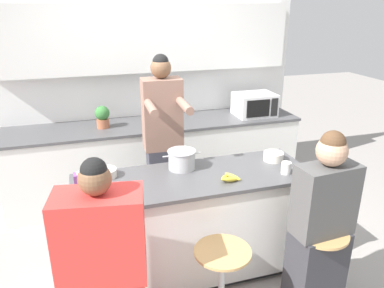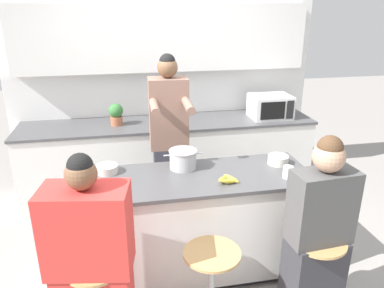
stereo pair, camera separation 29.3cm
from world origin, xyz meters
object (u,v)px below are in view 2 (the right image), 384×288
Objects in this scene: person_seated_near at (317,239)px; juice_carton at (78,179)px; banana_bunch at (227,180)px; potted_plant at (116,114)px; bar_stool_rightmost at (314,273)px; kitchen_island at (194,225)px; person_cooking at (169,150)px; coffee_cup_near at (288,172)px; cooking_pot at (183,159)px; microwave at (270,106)px; person_wrapped_blanket at (92,266)px; fruit_bowl at (107,169)px; bar_stool_center at (211,286)px.

juice_carton is (-1.62, 0.57, 0.34)m from person_seated_near.
potted_plant is (-0.82, 1.64, 0.10)m from banana_bunch.
juice_carton is at bearing 160.63° from bar_stool_rightmost.
person_seated_near is at bearing -57.51° from potted_plant.
kitchen_island is 0.77m from person_cooking.
kitchen_island is 0.89m from coffee_cup_near.
kitchen_island reaches higher than bar_stool_rightmost.
person_seated_near is 4.41× the size of cooking_pot.
cooking_pot is 0.69× the size of microwave.
person_wrapped_blanket is at bearing 179.75° from bar_stool_rightmost.
person_cooking reaches higher than juice_carton.
fruit_bowl is (-0.62, 0.03, -0.05)m from cooking_pot.
juice_carton reaches higher than bar_stool_rightmost.
bar_stool_rightmost is at bearing -40.09° from kitchen_island.
kitchen_island is 5.91× the size of cooking_pot.
microwave is at bearing 59.47° from bar_stool_center.
person_seated_near is 1.19m from cooking_pot.
person_cooking reaches higher than potted_plant.
person_wrapped_blanket is 12.83× the size of coffee_cup_near.
person_seated_near is (-0.00, 0.01, 0.29)m from bar_stool_rightmost.
kitchen_island is at bearing 4.42° from juice_carton.
person_wrapped_blanket reaches higher than banana_bunch.
potted_plant is at bearing 118.06° from person_seated_near.
person_cooking is at bearing -60.49° from potted_plant.
person_cooking is 9.54× the size of juice_carton.
person_cooking reaches higher than person_seated_near.
coffee_cup_near is at bearing 32.82° from bar_stool_center.
bar_stool_center is 5.87× the size of coffee_cup_near.
juice_carton is at bearing -135.38° from person_cooking.
coffee_cup_near is at bearing -14.71° from fruit_bowl.
person_cooking reaches higher than bar_stool_rightmost.
person_wrapped_blanket reaches higher than kitchen_island.
person_seated_near is 0.76m from banana_bunch.
cooking_pot reaches higher than coffee_cup_near.
fruit_bowl is (-0.67, 0.20, 0.48)m from kitchen_island.
banana_bunch reaches higher than kitchen_island.
bar_stool_rightmost is 0.91m from banana_bunch.
bar_stool_center and bar_stool_rightmost have the same top height.
kitchen_island is 1.00m from person_seated_near.
kitchen_island reaches higher than bar_stool_center.
bar_stool_center is 0.81m from person_seated_near.
person_wrapped_blanket reaches higher than bar_stool_rightmost.
banana_bunch is at bearing -4.89° from juice_carton.
person_cooking reaches higher than coffee_cup_near.
person_wrapped_blanket reaches higher than microwave.
microwave is (2.08, 1.50, 0.05)m from juice_carton.
bar_stool_center is at bearing -120.53° from microwave.
cooking_pot is (-0.81, 0.82, 0.62)m from bar_stool_rightmost.
bar_stool_center is 0.77m from banana_bunch.
coffee_cup_near is at bearing -51.40° from potted_plant.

